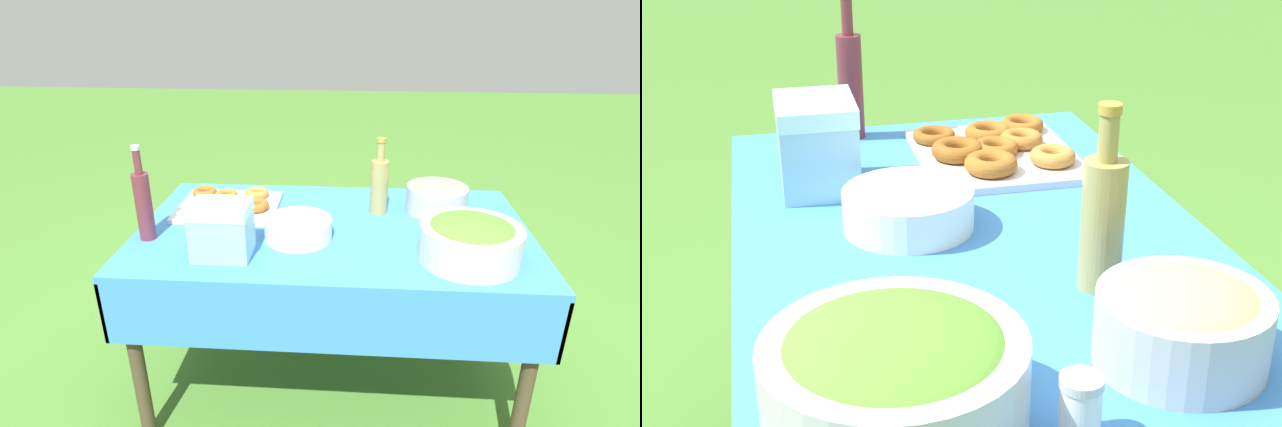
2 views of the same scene
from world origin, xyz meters
TOP-DOWN VIEW (x-y plane):
  - ground_plane at (0.00, 0.00)m, footprint 14.00×14.00m
  - picnic_table at (0.00, 0.00)m, footprint 1.41×0.83m
  - salad_bowl at (-0.44, 0.22)m, footprint 0.32×0.32m
  - pasta_bowl at (-0.39, -0.17)m, footprint 0.23×0.23m
  - donut_platter at (0.42, -0.14)m, footprint 0.39×0.33m
  - plate_stack at (0.12, 0.10)m, footprint 0.23×0.23m
  - olive_oil_bottle at (-0.17, -0.15)m, footprint 0.07×0.07m
  - wine_bottle at (0.64, 0.14)m, footprint 0.06×0.06m
  - cooler_box at (0.35, 0.24)m, footprint 0.19×0.15m
  - salt_shaker at (-0.51, 0.01)m, footprint 0.05×0.05m

SIDE VIEW (x-z plane):
  - ground_plane at x=0.00m, z-range 0.00..0.00m
  - picnic_table at x=0.00m, z-range 0.26..0.96m
  - donut_platter at x=0.42m, z-range 0.70..0.75m
  - plate_stack at x=0.12m, z-range 0.71..0.78m
  - salt_shaker at x=-0.51m, z-range 0.71..0.79m
  - pasta_bowl at x=-0.39m, z-range 0.71..0.83m
  - salad_bowl at x=-0.44m, z-range 0.71..0.85m
  - cooler_box at x=0.35m, z-range 0.71..0.89m
  - olive_oil_bottle at x=-0.17m, z-range 0.67..0.97m
  - wine_bottle at x=0.64m, z-range 0.67..1.00m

